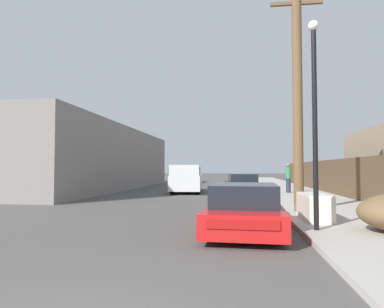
# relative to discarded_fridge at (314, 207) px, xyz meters

# --- Properties ---
(sidewalk_curb) EXTENTS (4.20, 63.00, 0.12)m
(sidewalk_curb) POSITION_rel_discarded_fridge_xyz_m (1.40, 15.56, -0.43)
(sidewalk_curb) COLOR #ADA89E
(sidewalk_curb) RESTS_ON ground
(discarded_fridge) EXTENTS (0.70, 1.85, 0.76)m
(discarded_fridge) POSITION_rel_discarded_fridge_xyz_m (0.00, 0.00, 0.00)
(discarded_fridge) COLOR silver
(discarded_fridge) RESTS_ON sidewalk_curb
(parked_sports_car_red) EXTENTS (2.02, 4.75, 1.20)m
(parked_sports_car_red) POSITION_rel_discarded_fridge_xyz_m (-2.01, -1.33, 0.06)
(parked_sports_car_red) COLOR red
(parked_sports_car_red) RESTS_ON ground
(car_parked_mid) EXTENTS (2.19, 4.70, 1.27)m
(car_parked_mid) POSITION_rel_discarded_fridge_xyz_m (-1.89, 10.68, 0.11)
(car_parked_mid) COLOR black
(car_parked_mid) RESTS_ON ground
(pickup_truck) EXTENTS (2.30, 5.44, 1.81)m
(pickup_truck) POSITION_rel_discarded_fridge_xyz_m (-5.48, 11.99, 0.42)
(pickup_truck) COLOR silver
(pickup_truck) RESTS_ON ground
(utility_pole) EXTENTS (1.80, 0.34, 8.11)m
(utility_pole) POSITION_rel_discarded_fridge_xyz_m (-0.09, 1.93, 3.78)
(utility_pole) COLOR brown
(utility_pole) RESTS_ON sidewalk_curb
(street_lamp) EXTENTS (0.26, 0.26, 5.09)m
(street_lamp) POSITION_rel_discarded_fridge_xyz_m (-0.33, -1.73, 2.56)
(street_lamp) COLOR black
(street_lamp) RESTS_ON sidewalk_curb
(wooden_fence) EXTENTS (0.08, 35.07, 1.99)m
(wooden_fence) POSITION_rel_discarded_fridge_xyz_m (3.35, 9.48, 0.63)
(wooden_fence) COLOR brown
(wooden_fence) RESTS_ON sidewalk_curb
(building_left_block) EXTENTS (7.00, 23.00, 4.69)m
(building_left_block) POSITION_rel_discarded_fridge_xyz_m (-13.61, 15.25, 1.86)
(building_left_block) COLOR gray
(building_left_block) RESTS_ON ground
(pedestrian) EXTENTS (0.34, 0.34, 1.80)m
(pedestrian) POSITION_rel_discarded_fridge_xyz_m (0.90, 11.17, 0.56)
(pedestrian) COLOR #282D42
(pedestrian) RESTS_ON sidewalk_curb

